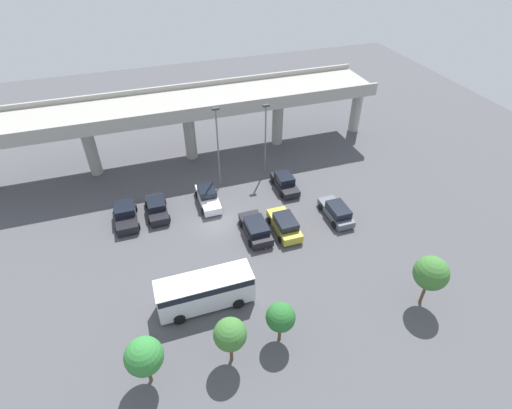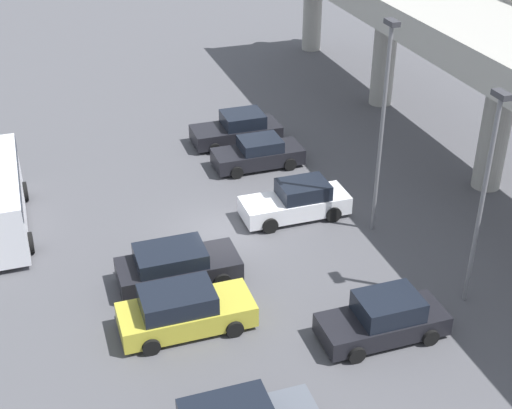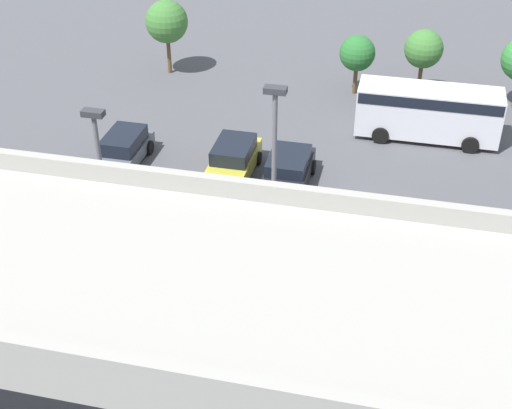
{
  "view_description": "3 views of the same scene",
  "coord_description": "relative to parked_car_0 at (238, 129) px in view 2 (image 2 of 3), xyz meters",
  "views": [
    {
      "loc": [
        -5.91,
        -28.98,
        25.29
      ],
      "look_at": [
        3.81,
        0.04,
        1.37
      ],
      "focal_mm": 28.0,
      "sensor_mm": 36.0,
      "label": 1
    },
    {
      "loc": [
        24.91,
        -6.74,
        16.35
      ],
      "look_at": [
        0.91,
        1.24,
        1.64
      ],
      "focal_mm": 50.0,
      "sensor_mm": 36.0,
      "label": 2
    },
    {
      "loc": [
        -2.1,
        25.55,
        17.94
      ],
      "look_at": [
        3.54,
        1.13,
        1.25
      ],
      "focal_mm": 50.0,
      "sensor_mm": 36.0,
      "label": 3
    }
  ],
  "objects": [
    {
      "name": "ground_plane",
      "position": [
        8.42,
        -3.31,
        -0.74
      ],
      "size": [
        94.32,
        94.32,
        0.0
      ],
      "primitive_type": "plane",
      "color": "#4C4C51"
    },
    {
      "name": "highway_overpass",
      "position": [
        8.42,
        9.79,
        5.52
      ],
      "size": [
        45.35,
        7.17,
        7.82
      ],
      "color": "#9E9B93",
      "rests_on": "ground_plane"
    },
    {
      "name": "parked_car_0",
      "position": [
        0.0,
        0.0,
        0.0
      ],
      "size": [
        2.25,
        4.68,
        1.65
      ],
      "rotation": [
        0.0,
        0.0,
        -1.57
      ],
      "color": "black",
      "rests_on": "ground_plane"
    },
    {
      "name": "parked_car_1",
      "position": [
        3.01,
        0.15,
        -0.06
      ],
      "size": [
        2.08,
        4.46,
        1.49
      ],
      "rotation": [
        0.0,
        0.0,
        -1.57
      ],
      "color": "black",
      "rests_on": "ground_plane"
    },
    {
      "name": "parked_car_2",
      "position": [
        8.19,
        0.2,
        0.01
      ],
      "size": [
        2.04,
        4.74,
        1.64
      ],
      "rotation": [
        0.0,
        0.0,
        -1.57
      ],
      "color": "silver",
      "rests_on": "ground_plane"
    },
    {
      "name": "parked_car_3",
      "position": [
        11.32,
        -5.91,
        0.01
      ],
      "size": [
        2.22,
        4.62,
        1.54
      ],
      "rotation": [
        0.0,
        0.0,
        1.57
      ],
      "color": "black",
      "rests_on": "ground_plane"
    },
    {
      "name": "parked_car_4",
      "position": [
        14.06,
        -6.28,
        0.03
      ],
      "size": [
        2.15,
        4.69,
        1.65
      ],
      "rotation": [
        0.0,
        0.0,
        1.57
      ],
      "color": "gold",
      "rests_on": "ground_plane"
    },
    {
      "name": "parked_car_5",
      "position": [
        16.62,
        0.12,
        -0.0
      ],
      "size": [
        2.03,
        4.43,
        1.64
      ],
      "rotation": [
        0.0,
        0.0,
        -1.57
      ],
      "color": "black",
      "rests_on": "ground_plane"
    },
    {
      "name": "lamp_post_near_aisle",
      "position": [
        15.73,
        3.97,
        4.04
      ],
      "size": [
        0.7,
        0.35,
        8.18
      ],
      "color": "slate",
      "rests_on": "ground_plane"
    },
    {
      "name": "lamp_post_mid_lot",
      "position": [
        10.19,
        2.94,
        4.49
      ],
      "size": [
        0.7,
        0.35,
        9.06
      ],
      "color": "slate",
      "rests_on": "ground_plane"
    },
    {
      "name": "traffic_cone",
      "position": [
        11.56,
        -7.92,
        -0.42
      ],
      "size": [
        0.44,
        0.44,
        0.7
      ],
      "color": "black",
      "rests_on": "ground_plane"
    }
  ]
}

